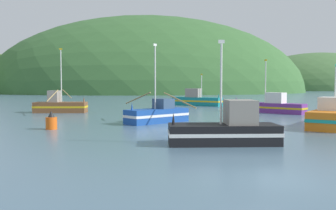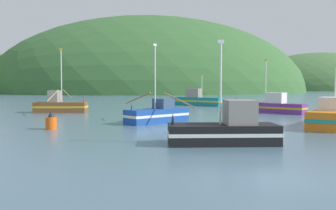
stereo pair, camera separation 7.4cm
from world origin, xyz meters
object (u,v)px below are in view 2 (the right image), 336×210
fishing_boat_black (226,130)px  fishing_boat_teal (196,100)px  channel_buoy (51,122)px  fishing_boat_brown (60,106)px  fishing_boat_purple (268,106)px  fishing_boat_orange (333,117)px  fishing_boat_blue (158,114)px

fishing_boat_black → fishing_boat_teal: 38.73m
fishing_boat_teal → channel_buoy: size_ratio=5.19×
fishing_boat_brown → fishing_boat_black: bearing=-55.9°
fishing_boat_teal → channel_buoy: bearing=-78.8°
fishing_boat_teal → channel_buoy: (-19.23, -28.82, -0.37)m
fishing_boat_purple → fishing_boat_black: bearing=112.2°
fishing_boat_purple → channel_buoy: (-24.13, -12.59, -0.23)m
fishing_boat_teal → fishing_boat_brown: fishing_boat_brown is taller
fishing_boat_teal → channel_buoy: 34.65m
channel_buoy → fishing_boat_orange: bearing=-6.2°
channel_buoy → fishing_boat_black: bearing=-39.4°
fishing_boat_purple → channel_buoy: fishing_boat_purple is taller
fishing_boat_brown → fishing_boat_teal: bearing=38.4°
fishing_boat_orange → channel_buoy: size_ratio=5.41×
fishing_boat_black → fishing_boat_purple: size_ratio=0.75×
fishing_boat_teal → fishing_boat_orange: bearing=-39.0°
fishing_boat_purple → fishing_boat_teal: bearing=-19.7°
fishing_boat_orange → fishing_boat_blue: bearing=112.2°
fishing_boat_orange → fishing_boat_blue: size_ratio=0.93×
fishing_boat_orange → channel_buoy: (-22.54, 2.43, -0.25)m
fishing_boat_blue → fishing_boat_orange: bearing=125.3°
fishing_boat_teal → fishing_boat_purple: bearing=-28.3°
fishing_boat_purple → fishing_boat_blue: (-15.26, -9.18, -0.04)m
fishing_boat_brown → channel_buoy: 17.33m
fishing_boat_teal → fishing_boat_blue: (-10.37, -25.41, -0.18)m
fishing_boat_black → channel_buoy: bearing=-31.4°
fishing_boat_orange → channel_buoy: fishing_boat_orange is taller
fishing_boat_orange → fishing_boat_purple: size_ratio=0.89×
fishing_boat_purple → fishing_boat_orange: bearing=137.5°
fishing_boat_brown → fishing_boat_blue: 17.20m
fishing_boat_teal → fishing_boat_purple: fishing_boat_purple is taller
fishing_boat_brown → fishing_boat_purple: bearing=-1.4°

